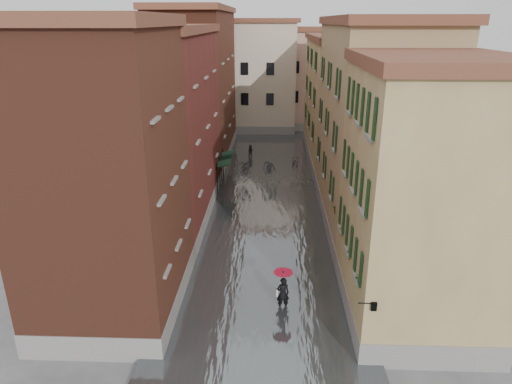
# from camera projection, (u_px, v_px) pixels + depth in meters

# --- Properties ---
(ground) EXTENTS (120.00, 120.00, 0.00)m
(ground) POSITION_uv_depth(u_px,v_px,m) (263.00, 286.00, 24.25)
(ground) COLOR #535255
(ground) RESTS_ON ground
(floodwater) EXTENTS (10.00, 60.00, 0.20)m
(floodwater) POSITION_uv_depth(u_px,v_px,m) (267.00, 196.00, 36.37)
(floodwater) COLOR #51565A
(floodwater) RESTS_ON ground
(building_left_near) EXTENTS (6.00, 8.00, 13.00)m
(building_left_near) POSITION_uv_depth(u_px,v_px,m) (106.00, 181.00, 20.34)
(building_left_near) COLOR brown
(building_left_near) RESTS_ON ground
(building_left_mid) EXTENTS (6.00, 14.00, 12.50)m
(building_left_mid) POSITION_uv_depth(u_px,v_px,m) (163.00, 131.00, 30.71)
(building_left_mid) COLOR maroon
(building_left_mid) RESTS_ON ground
(building_left_far) EXTENTS (6.00, 16.00, 14.00)m
(building_left_far) POSITION_uv_depth(u_px,v_px,m) (198.00, 89.00, 44.48)
(building_left_far) COLOR brown
(building_left_far) RESTS_ON ground
(building_right_near) EXTENTS (6.00, 8.00, 11.50)m
(building_right_near) POSITION_uv_depth(u_px,v_px,m) (421.00, 201.00, 20.11)
(building_right_near) COLOR #93774C
(building_right_near) RESTS_ON ground
(building_right_mid) EXTENTS (6.00, 14.00, 13.00)m
(building_right_mid) POSITION_uv_depth(u_px,v_px,m) (373.00, 129.00, 30.13)
(building_right_mid) COLOR #987D5C
(building_right_mid) RESTS_ON ground
(building_right_far) EXTENTS (6.00, 16.00, 11.50)m
(building_right_far) POSITION_uv_depth(u_px,v_px,m) (341.00, 102.00, 44.42)
(building_right_far) COLOR #93774C
(building_right_far) RESTS_ON ground
(building_end_cream) EXTENTS (12.00, 9.00, 13.00)m
(building_end_cream) POSITION_uv_depth(u_px,v_px,m) (247.00, 77.00, 57.61)
(building_end_cream) COLOR beige
(building_end_cream) RESTS_ON ground
(building_end_pink) EXTENTS (10.00, 9.00, 12.00)m
(building_end_pink) POSITION_uv_depth(u_px,v_px,m) (317.00, 80.00, 59.33)
(building_end_pink) COLOR tan
(building_end_pink) RESTS_ON ground
(awning_near) EXTENTS (1.09, 3.20, 2.80)m
(awning_near) POSITION_uv_depth(u_px,v_px,m) (225.00, 162.00, 37.09)
(awning_near) COLOR #173421
(awning_near) RESTS_ON ground
(awning_far) EXTENTS (1.09, 2.75, 2.80)m
(awning_far) POSITION_uv_depth(u_px,v_px,m) (227.00, 156.00, 38.50)
(awning_far) COLOR #173421
(awning_far) RESTS_ON ground
(wall_lantern) EXTENTS (0.71, 0.22, 0.35)m
(wall_lantern) POSITION_uv_depth(u_px,v_px,m) (373.00, 306.00, 17.43)
(wall_lantern) COLOR black
(wall_lantern) RESTS_ON ground
(window_planters) EXTENTS (0.59, 10.83, 0.84)m
(window_planters) POSITION_uv_depth(u_px,v_px,m) (344.00, 224.00, 23.23)
(window_planters) COLOR brown
(window_planters) RESTS_ON ground
(pedestrian_main) EXTENTS (0.96, 0.96, 2.06)m
(pedestrian_main) POSITION_uv_depth(u_px,v_px,m) (283.00, 287.00, 21.84)
(pedestrian_main) COLOR black
(pedestrian_main) RESTS_ON ground
(pedestrian_far) EXTENTS (0.74, 0.61, 1.41)m
(pedestrian_far) POSITION_uv_depth(u_px,v_px,m) (251.00, 152.00, 46.47)
(pedestrian_far) COLOR black
(pedestrian_far) RESTS_ON ground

